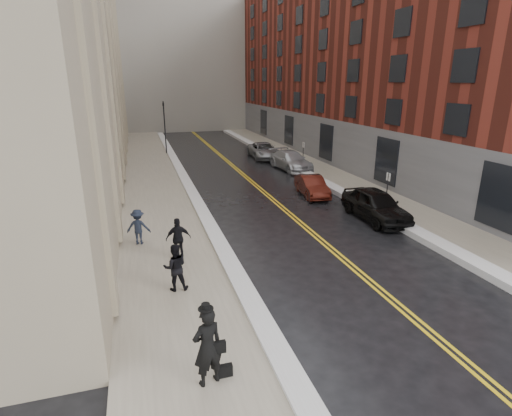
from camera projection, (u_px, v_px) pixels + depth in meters
ground at (318, 304)px, 13.34m from camera, size 160.00×160.00×0.00m
sidewalk_left at (155, 191)px, 26.69m from camera, size 4.00×64.00×0.15m
sidewalk_right at (337, 177)px, 30.36m from camera, size 3.00×64.00×0.15m
lane_stripe_a at (253, 184)px, 28.58m from camera, size 0.12×64.00×0.01m
lane_stripe_b at (256, 184)px, 28.65m from camera, size 0.12×64.00×0.01m
snow_ridge_left at (189, 187)px, 27.30m from camera, size 0.70×60.80×0.26m
snow_ridge_right at (314, 178)px, 29.83m from camera, size 0.85×60.80×0.30m
building_right at (391, 59)px, 36.33m from camera, size 14.00×50.00×18.00m
traffic_signal at (165, 123)px, 39.07m from camera, size 0.18×0.15×5.20m
parking_sign_near at (387, 188)px, 22.37m from camera, size 0.06×0.35×2.23m
parking_sign_far at (303, 153)px, 33.32m from camera, size 0.06×0.35×2.23m
car_black at (376, 205)px, 21.16m from camera, size 2.02×4.85×1.64m
car_maroon at (312, 186)px, 25.63m from camera, size 1.81×4.02×1.28m
car_silver_near at (291, 160)px, 33.19m from camera, size 2.59×5.37×1.51m
car_silver_far at (264, 151)px, 38.05m from camera, size 2.66×5.31×1.44m
pedestrian_main at (207, 347)px, 9.35m from camera, size 0.86×0.69×2.04m
pedestrian_a at (175, 267)px, 13.70m from camera, size 0.86×0.69×1.69m
pedestrian_b at (138, 227)px, 17.62m from camera, size 1.15×0.83×1.60m
pedestrian_c at (178, 238)px, 16.18m from camera, size 1.01×0.44×1.72m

